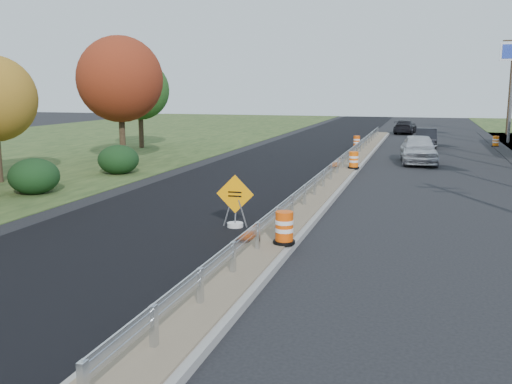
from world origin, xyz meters
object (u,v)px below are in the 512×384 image
(barrel_shoulder_far, at_px, (496,142))
(car_dark_far, at_px, (405,127))
(barrel_median_near, at_px, (284,228))
(caution_sign, at_px, (235,214))
(car_dark_mid, at_px, (426,138))
(car_silver, at_px, (419,149))
(barrel_median_far, at_px, (357,142))
(barrel_median_mid, at_px, (354,160))

(barrel_shoulder_far, height_order, car_dark_far, car_dark_far)
(car_dark_far, bearing_deg, barrel_median_near, 92.08)
(caution_sign, xyz_separation_m, car_dark_mid, (5.73, 27.65, 0.27))
(caution_sign, distance_m, car_silver, 18.74)
(barrel_median_far, bearing_deg, barrel_median_near, -87.57)
(car_dark_mid, xyz_separation_m, car_dark_far, (-1.97, 12.84, -0.04))
(barrel_median_near, distance_m, barrel_median_mid, 15.26)
(car_dark_far, bearing_deg, barrel_median_mid, 90.88)
(barrel_shoulder_far, bearing_deg, barrel_median_near, -105.20)
(car_silver, bearing_deg, barrel_median_near, -103.84)
(barrel_median_mid, relative_size, car_silver, 0.18)
(barrel_median_mid, xyz_separation_m, car_silver, (3.19, 4.92, 0.20))
(barrel_median_near, relative_size, car_silver, 0.18)
(barrel_median_far, bearing_deg, barrel_shoulder_far, 31.04)
(car_dark_mid, bearing_deg, car_silver, -93.61)
(barrel_median_mid, distance_m, car_dark_mid, 15.04)
(barrel_median_near, distance_m, car_silver, 20.43)
(barrel_median_near, bearing_deg, car_dark_far, 87.84)
(caution_sign, xyz_separation_m, barrel_shoulder_far, (10.80, 29.61, -0.05))
(caution_sign, bearing_deg, barrel_median_far, 85.92)
(barrel_median_near, height_order, car_dark_mid, car_dark_mid)
(caution_sign, xyz_separation_m, car_silver, (5.34, 17.96, 0.42))
(barrel_median_near, xyz_separation_m, car_dark_far, (1.61, 42.71, 0.01))
(barrel_median_mid, bearing_deg, caution_sign, -99.36)
(caution_sign, bearing_deg, car_silver, 71.88)
(car_dark_far, bearing_deg, caution_sign, 88.93)
(barrel_shoulder_far, xyz_separation_m, car_dark_mid, (-5.07, -1.96, 0.31))
(barrel_median_far, distance_m, car_silver, 7.21)
(barrel_median_near, relative_size, car_dark_mid, 0.21)
(barrel_median_mid, xyz_separation_m, car_dark_far, (1.61, 27.45, 0.01))
(barrel_median_near, relative_size, barrel_median_far, 1.06)
(barrel_median_near, bearing_deg, barrel_median_mid, 90.00)
(car_dark_mid, bearing_deg, barrel_shoulder_far, 19.86)
(barrel_median_far, relative_size, car_silver, 0.17)
(barrel_median_near, xyz_separation_m, car_silver, (3.19, 20.18, 0.20))
(barrel_median_mid, xyz_separation_m, barrel_median_far, (-1.10, 10.71, -0.02))
(caution_sign, relative_size, car_silver, 0.34)
(car_silver, distance_m, car_dark_far, 22.59)
(caution_sign, relative_size, car_dark_far, 0.37)
(barrel_median_near, bearing_deg, caution_sign, 134.04)
(barrel_shoulder_far, relative_size, car_dark_far, 0.18)
(barrel_median_mid, bearing_deg, barrel_median_far, 95.87)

